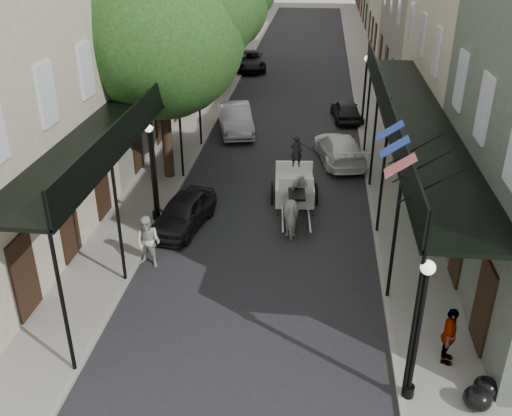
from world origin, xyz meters
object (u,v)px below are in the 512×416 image
(car_left_mid, at_px, (236,119))
(car_left_far, at_px, (249,61))
(car_left_near, at_px, (183,212))
(carriage, at_px, (295,170))
(car_right_far, at_px, (346,110))
(horse, at_px, (296,207))
(lamppost_left, at_px, (152,171))
(lamppost_right_far, at_px, (365,89))
(pedestrian_walking, at_px, (148,242))
(car_right_near, at_px, (339,148))
(pedestrian_sidewalk_left, at_px, (216,83))
(tree_near, at_px, (170,23))
(lamppost_right_near, at_px, (418,330))
(pedestrian_sidewalk_right, at_px, (449,336))

(car_left_mid, relative_size, car_left_far, 0.93)
(car_left_near, bearing_deg, carriage, 49.86)
(car_left_mid, xyz_separation_m, car_right_far, (5.84, 2.70, -0.14))
(horse, bearing_deg, lamppost_left, -4.51)
(lamppost_right_far, distance_m, pedestrian_walking, 16.86)
(lamppost_right_far, height_order, car_left_mid, lamppost_right_far)
(horse, bearing_deg, car_right_near, -108.24)
(pedestrian_walking, distance_m, car_left_mid, 13.33)
(car_left_near, bearing_deg, car_right_far, 76.35)
(carriage, bearing_deg, car_right_far, 72.49)
(carriage, distance_m, car_left_near, 4.95)
(horse, height_order, car_left_far, horse)
(pedestrian_sidewalk_left, distance_m, car_right_near, 12.60)
(car_right_far, bearing_deg, horse, 74.15)
(carriage, bearing_deg, pedestrian_sidewalk_left, 107.26)
(pedestrian_sidewalk_left, bearing_deg, pedestrian_walking, 67.63)
(lamppost_left, height_order, car_left_near, lamppost_left)
(tree_near, xyz_separation_m, pedestrian_walking, (0.70, -7.18, -5.60))
(tree_near, bearing_deg, car_right_near, 20.41)
(tree_near, bearing_deg, carriage, -15.64)
(lamppost_right_far, xyz_separation_m, car_right_far, (-0.86, 1.00, -1.46))
(lamppost_right_far, height_order, car_right_near, lamppost_right_far)
(lamppost_right_near, relative_size, car_right_far, 1.07)
(lamppost_left, xyz_separation_m, car_right_far, (7.34, 13.00, -1.46))
(tree_near, relative_size, car_left_near, 2.66)
(car_left_far, distance_m, car_right_far, 13.37)
(lamppost_right_near, height_order, pedestrian_sidewalk_left, lamppost_right_near)
(lamppost_left, distance_m, carriage, 5.76)
(pedestrian_walking, distance_m, pedestrian_sidewalk_left, 19.91)
(lamppost_right_near, distance_m, lamppost_right_far, 20.00)
(tree_near, height_order, lamppost_right_far, tree_near)
(lamppost_right_far, height_order, car_left_far, lamppost_right_far)
(pedestrian_sidewalk_right, bearing_deg, car_left_near, 68.41)
(car_left_far, relative_size, car_right_far, 1.38)
(lamppost_left, bearing_deg, tree_near, 91.34)
(pedestrian_sidewalk_left, distance_m, car_left_far, 7.71)
(lamppost_right_near, distance_m, car_left_far, 33.42)
(lamppost_right_far, relative_size, car_left_far, 0.78)
(pedestrian_sidewalk_left, bearing_deg, lamppost_left, 66.24)
(car_right_far, bearing_deg, car_right_near, 78.99)
(horse, xyz_separation_m, car_left_far, (-4.69, 24.49, -0.22))
(pedestrian_sidewalk_right, distance_m, car_right_near, 13.68)
(lamppost_right_far, relative_size, car_left_mid, 0.84)
(tree_near, relative_size, lamppost_left, 2.60)
(horse, bearing_deg, lamppost_right_far, -108.57)
(car_left_far, relative_size, car_right_near, 1.07)
(tree_near, relative_size, pedestrian_sidewalk_right, 6.05)
(car_left_mid, bearing_deg, car_right_far, 10.89)
(tree_near, relative_size, car_left_far, 2.02)
(car_left_near, bearing_deg, tree_near, 116.61)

